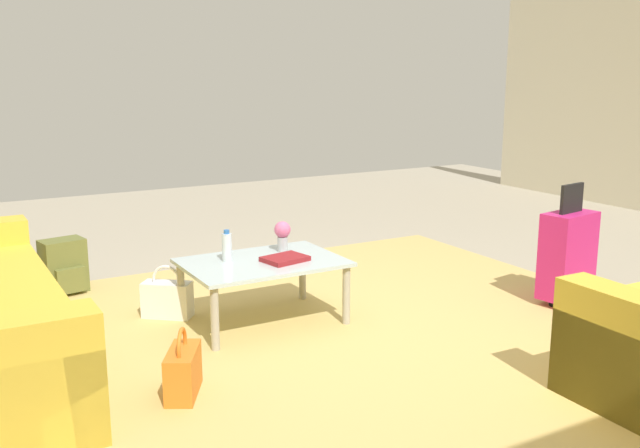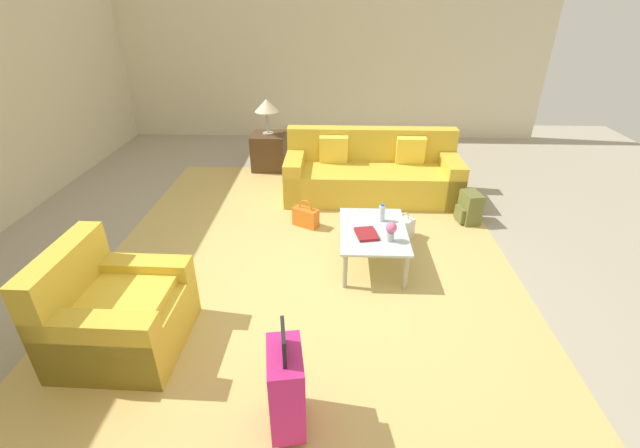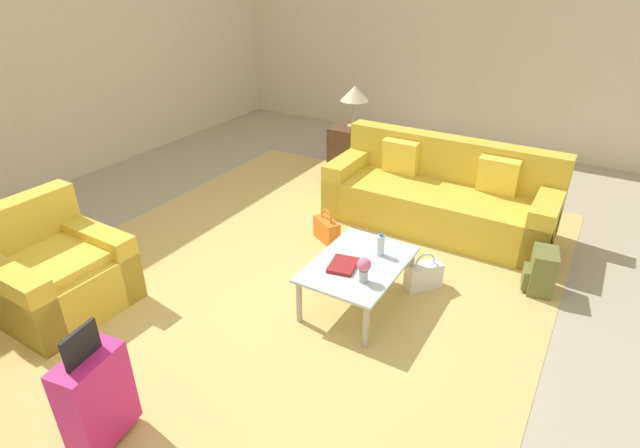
# 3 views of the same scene
# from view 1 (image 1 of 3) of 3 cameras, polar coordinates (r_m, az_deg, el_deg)

# --- Properties ---
(ground_plane) EXTENTS (12.00, 12.00, 0.00)m
(ground_plane) POSITION_cam_1_polar(r_m,az_deg,el_deg) (4.46, 2.96, -8.88)
(ground_plane) COLOR #A89E89
(area_rug) EXTENTS (5.20, 4.40, 0.01)m
(area_rug) POSITION_cam_1_polar(r_m,az_deg,el_deg) (4.02, -2.83, -11.24)
(area_rug) COLOR tan
(area_rug) RESTS_ON ground
(coffee_table) EXTENTS (1.00, 0.69, 0.41)m
(coffee_table) POSITION_cam_1_polar(r_m,az_deg,el_deg) (4.58, -4.61, -3.56)
(coffee_table) COLOR silver
(coffee_table) RESTS_ON ground
(water_bottle) EXTENTS (0.06, 0.06, 0.20)m
(water_bottle) POSITION_cam_1_polar(r_m,az_deg,el_deg) (4.56, -7.45, -1.82)
(water_bottle) COLOR silver
(water_bottle) RESTS_ON coffee_table
(coffee_table_book) EXTENTS (0.30, 0.25, 0.03)m
(coffee_table_book) POSITION_cam_1_polar(r_m,az_deg,el_deg) (4.54, -2.82, -2.80)
(coffee_table_book) COLOR maroon
(coffee_table_book) RESTS_ON coffee_table
(flower_vase) EXTENTS (0.11, 0.11, 0.21)m
(flower_vase) POSITION_cam_1_polar(r_m,az_deg,el_deg) (4.76, -3.02, -0.76)
(flower_vase) COLOR #B2B7BC
(flower_vase) RESTS_ON coffee_table
(suitcase_magenta) EXTENTS (0.43, 0.28, 0.85)m
(suitcase_magenta) POSITION_cam_1_polar(r_m,az_deg,el_deg) (5.23, 19.20, -2.28)
(suitcase_magenta) COLOR #D12375
(suitcase_magenta) RESTS_ON ground
(handbag_orange) EXTENTS (0.28, 0.35, 0.36)m
(handbag_orange) POSITION_cam_1_polar(r_m,az_deg,el_deg) (3.71, -10.90, -11.48)
(handbag_orange) COLOR orange
(handbag_orange) RESTS_ON ground
(handbag_white) EXTENTS (0.34, 0.31, 0.36)m
(handbag_white) POSITION_cam_1_polar(r_m,az_deg,el_deg) (4.83, -12.13, -5.85)
(handbag_white) COLOR white
(handbag_white) RESTS_ON ground
(backpack_olive) EXTENTS (0.33, 0.29, 0.40)m
(backpack_olive) POSITION_cam_1_polar(r_m,az_deg,el_deg) (5.54, -19.79, -3.28)
(backpack_olive) COLOR olive
(backpack_olive) RESTS_ON ground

